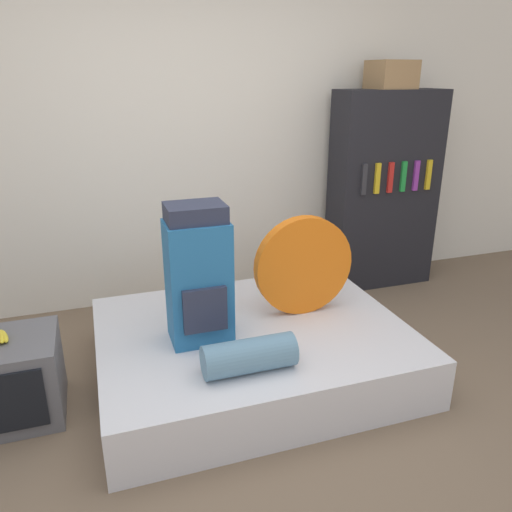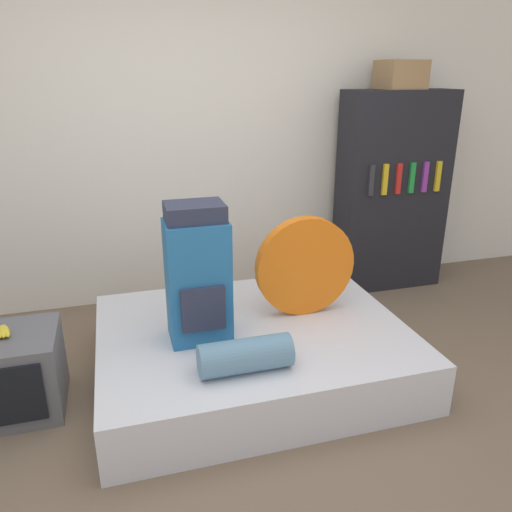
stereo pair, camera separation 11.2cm
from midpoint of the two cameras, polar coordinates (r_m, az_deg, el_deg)
ground_plane at (r=2.58m, az=2.81°, el=-22.07°), size 16.00×16.00×0.00m
wall_back at (r=3.90m, az=-6.75°, el=13.70°), size 8.00×0.05×2.60m
bed at (r=3.09m, az=0.67°, el=-10.62°), size 1.80×1.42×0.31m
backpack at (r=2.75m, az=-5.51°, el=-2.22°), size 0.34×0.29×0.78m
tent_bag at (r=3.08m, az=6.65°, el=-1.18°), size 0.62×0.08×0.62m
sleeping_roll at (r=2.56m, az=0.05°, el=-11.31°), size 0.47×0.18×0.18m
banana_bunch at (r=2.93m, az=-26.09°, el=-7.76°), size 0.12×0.15×0.04m
bookshelf at (r=4.30m, az=16.00°, el=7.00°), size 0.89×0.35×1.61m
cardboard_box at (r=4.20m, az=16.98°, el=19.22°), size 0.31×0.31×0.21m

